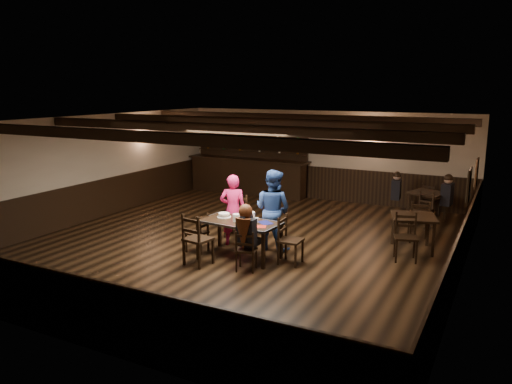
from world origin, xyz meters
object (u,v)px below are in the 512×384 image
at_px(dining_table, 240,225).
at_px(chair_near_left, 195,236).
at_px(woman_pink, 233,210).
at_px(man_blue, 273,210).
at_px(bar_counter, 249,171).
at_px(chair_near_right, 246,248).
at_px(cake, 224,215).

height_order(dining_table, chair_near_left, chair_near_left).
xyz_separation_m(woman_pink, man_blue, (0.89, 0.13, 0.08)).
bearing_deg(bar_counter, woman_pink, -65.38).
relative_size(dining_table, chair_near_right, 2.14).
xyz_separation_m(dining_table, bar_counter, (-2.81, 5.61, 0.05)).
bearing_deg(woman_pink, cake, 75.35).
height_order(chair_near_right, cake, cake).
relative_size(chair_near_right, man_blue, 0.46).
xyz_separation_m(chair_near_left, man_blue, (0.88, 1.62, 0.26)).
relative_size(man_blue, cake, 5.95).
distance_m(dining_table, chair_near_right, 0.85).
bearing_deg(man_blue, bar_counter, -48.10).
bearing_deg(bar_counter, chair_near_right, -62.26).
height_order(man_blue, bar_counter, bar_counter).
xyz_separation_m(man_blue, cake, (-0.80, -0.66, -0.07)).
bearing_deg(chair_near_right, chair_near_left, -170.05).
xyz_separation_m(dining_table, cake, (-0.44, 0.12, 0.12)).
bearing_deg(bar_counter, dining_table, -63.42).
bearing_deg(chair_near_left, chair_near_right, 9.95).
relative_size(woman_pink, bar_counter, 0.38).
xyz_separation_m(chair_near_right, man_blue, (-0.13, 1.45, 0.40)).
distance_m(chair_near_right, man_blue, 1.51).
height_order(dining_table, chair_near_right, chair_near_right).
height_order(dining_table, cake, cake).
relative_size(dining_table, cake, 5.88).
xyz_separation_m(chair_near_left, bar_counter, (-2.29, 6.45, 0.13)).
bearing_deg(chair_near_right, cake, 139.98).
distance_m(cake, bar_counter, 5.98).
relative_size(chair_near_right, woman_pink, 0.51).
distance_m(dining_table, man_blue, 0.88).
bearing_deg(man_blue, cake, 48.28).
bearing_deg(dining_table, woman_pink, 129.37).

